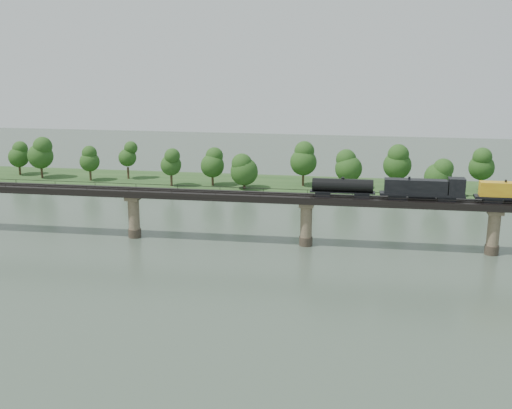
# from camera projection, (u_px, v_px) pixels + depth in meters

# --- Properties ---
(ground) EXTENTS (400.00, 400.00, 0.00)m
(ground) POSITION_uv_depth(u_px,v_px,m) (293.00, 297.00, 115.27)
(ground) COLOR #364537
(ground) RESTS_ON ground
(far_bank) EXTENTS (300.00, 24.00, 1.60)m
(far_bank) POSITION_uv_depth(u_px,v_px,m) (320.00, 187.00, 196.34)
(far_bank) COLOR #24451B
(far_bank) RESTS_ON ground
(bridge) EXTENTS (236.00, 30.00, 11.50)m
(bridge) POSITION_uv_depth(u_px,v_px,m) (306.00, 222.00, 142.58)
(bridge) COLOR #473A2D
(bridge) RESTS_ON ground
(bridge_superstructure) EXTENTS (220.00, 4.90, 0.75)m
(bridge_superstructure) POSITION_uv_depth(u_px,v_px,m) (307.00, 194.00, 140.98)
(bridge_superstructure) COLOR black
(bridge_superstructure) RESTS_ON bridge
(far_treeline) EXTENTS (289.06, 17.54, 13.60)m
(far_treeline) POSITION_uv_depth(u_px,v_px,m) (292.00, 163.00, 191.25)
(far_treeline) COLOR #382619
(far_treeline) RESTS_ON far_bank
(freight_train) EXTENTS (72.21, 2.81, 4.97)m
(freight_train) POSITION_uv_depth(u_px,v_px,m) (487.00, 191.00, 134.82)
(freight_train) COLOR black
(freight_train) RESTS_ON bridge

